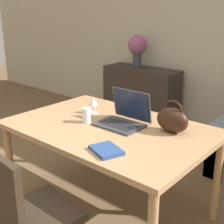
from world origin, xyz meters
name	(u,v)px	position (x,y,z in m)	size (l,w,h in m)	color
wall_back	(224,31)	(0.00, 3.03, 1.35)	(10.00, 0.06, 2.70)	#BCB29E
dining_table	(109,135)	(0.03, 0.83, 0.69)	(1.55, 1.03, 0.76)	#A87F56
chair	(25,211)	(0.13, -0.03, 0.51)	(0.48, 0.48, 0.91)	#2D2319
sideboard	(141,96)	(-1.00, 2.72, 0.41)	(1.10, 0.40, 0.82)	#332823
laptop	(125,115)	(0.09, 0.95, 0.83)	(0.36, 0.31, 0.26)	#38383D
drinking_glass	(86,115)	(-0.16, 0.77, 0.82)	(0.07, 0.07, 0.12)	silver
wine_glass	(93,102)	(-0.28, 0.98, 0.86)	(0.08, 0.08, 0.14)	silver
handbag	(172,120)	(0.46, 1.03, 0.86)	(0.25, 0.14, 0.25)	black
flower_vase	(137,47)	(-1.11, 2.75, 1.09)	(0.27, 0.27, 0.45)	#333847
book	(106,150)	(0.32, 0.47, 0.77)	(0.24, 0.22, 0.02)	navy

